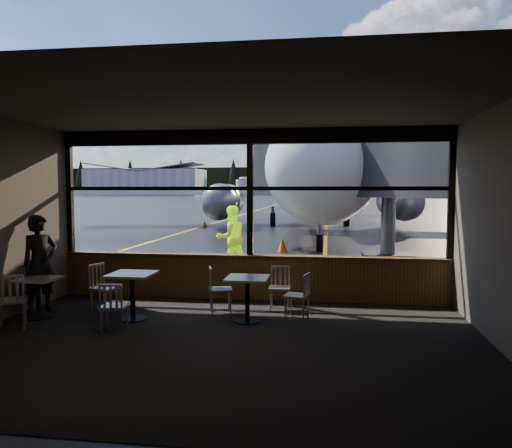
% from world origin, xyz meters
% --- Properties ---
extents(ground_plane, '(520.00, 520.00, 0.00)m').
position_xyz_m(ground_plane, '(0.00, 120.00, 0.00)').
color(ground_plane, black).
rests_on(ground_plane, ground).
extents(carpet_floor, '(8.00, 6.00, 0.01)m').
position_xyz_m(carpet_floor, '(0.00, -3.00, 0.01)').
color(carpet_floor, black).
rests_on(carpet_floor, ground).
extents(ceiling, '(8.00, 6.00, 0.04)m').
position_xyz_m(ceiling, '(0.00, -3.00, 3.50)').
color(ceiling, '#38332D').
rests_on(ceiling, ground).
extents(wall_right, '(0.04, 6.00, 3.50)m').
position_xyz_m(wall_right, '(4.00, -3.00, 1.75)').
color(wall_right, '#4E463E').
rests_on(wall_right, ground).
extents(wall_back, '(8.00, 0.04, 3.50)m').
position_xyz_m(wall_back, '(0.00, -6.00, 1.75)').
color(wall_back, '#4E463E').
rests_on(wall_back, ground).
extents(window_sill, '(8.00, 0.28, 0.90)m').
position_xyz_m(window_sill, '(0.00, 0.00, 0.45)').
color(window_sill, '#4E3017').
rests_on(window_sill, ground).
extents(window_header, '(8.00, 0.18, 0.30)m').
position_xyz_m(window_header, '(0.00, 0.00, 3.35)').
color(window_header, black).
rests_on(window_header, ground).
extents(mullion_left, '(0.12, 0.12, 2.60)m').
position_xyz_m(mullion_left, '(-3.95, 0.00, 2.20)').
color(mullion_left, black).
rests_on(mullion_left, ground).
extents(mullion_centre, '(0.12, 0.12, 2.60)m').
position_xyz_m(mullion_centre, '(0.00, 0.00, 2.20)').
color(mullion_centre, black).
rests_on(mullion_centre, ground).
extents(mullion_right, '(0.12, 0.12, 2.60)m').
position_xyz_m(mullion_right, '(3.95, 0.00, 2.20)').
color(mullion_right, black).
rests_on(mullion_right, ground).
extents(window_transom, '(8.00, 0.10, 0.08)m').
position_xyz_m(window_transom, '(0.00, 0.00, 2.30)').
color(window_transom, black).
rests_on(window_transom, ground).
extents(airliner, '(32.31, 37.92, 11.02)m').
position_xyz_m(airliner, '(0.51, 20.33, 5.51)').
color(airliner, white).
rests_on(airliner, ground_plane).
extents(jet_bridge, '(9.07, 11.08, 4.84)m').
position_xyz_m(jet_bridge, '(3.60, 5.50, 2.42)').
color(jet_bridge, '#272729').
rests_on(jet_bridge, ground_plane).
extents(cafe_table_near, '(0.71, 0.71, 0.78)m').
position_xyz_m(cafe_table_near, '(0.23, -1.77, 0.39)').
color(cafe_table_near, '#A4A097').
rests_on(cafe_table_near, carpet_floor).
extents(cafe_table_mid, '(0.75, 0.75, 0.82)m').
position_xyz_m(cafe_table_mid, '(-1.78, -1.90, 0.41)').
color(cafe_table_mid, '#A29E95').
rests_on(cafe_table_mid, carpet_floor).
extents(cafe_table_left, '(0.66, 0.66, 0.72)m').
position_xyz_m(cafe_table_left, '(-3.47, -2.06, 0.36)').
color(cafe_table_left, '#A7A19A').
rests_on(cafe_table_left, carpet_floor).
extents(chair_near_e, '(0.55, 0.55, 0.84)m').
position_xyz_m(chair_near_e, '(1.06, -1.50, 0.42)').
color(chair_near_e, beige).
rests_on(chair_near_e, carpet_floor).
extents(chair_near_w, '(0.59, 0.59, 0.87)m').
position_xyz_m(chair_near_w, '(-0.36, -1.25, 0.43)').
color(chair_near_w, '#AAA69A').
rests_on(chair_near_w, carpet_floor).
extents(chair_near_n, '(0.47, 0.47, 0.83)m').
position_xyz_m(chair_near_n, '(0.70, -0.85, 0.41)').
color(chair_near_n, beige).
rests_on(chair_near_n, carpet_floor).
extents(chair_mid_s, '(0.51, 0.51, 0.82)m').
position_xyz_m(chair_mid_s, '(-1.78, -2.68, 0.41)').
color(chair_mid_s, '#BBB5A9').
rests_on(chair_mid_s, carpet_floor).
extents(chair_mid_w, '(0.62, 0.62, 0.92)m').
position_xyz_m(chair_mid_w, '(-2.46, -1.54, 0.46)').
color(chair_mid_w, beige).
rests_on(chair_mid_w, carpet_floor).
extents(chair_left_s, '(0.69, 0.69, 0.93)m').
position_xyz_m(chair_left_s, '(-3.50, -2.75, 0.47)').
color(chair_left_s, '#BBB6A9').
rests_on(chair_left_s, carpet_floor).
extents(passenger, '(0.73, 0.79, 1.82)m').
position_xyz_m(passenger, '(-3.69, -1.63, 0.91)').
color(passenger, black).
rests_on(passenger, carpet_floor).
extents(ground_crew, '(1.12, 1.07, 1.82)m').
position_xyz_m(ground_crew, '(-1.11, 3.61, 0.91)').
color(ground_crew, '#BFF219').
rests_on(ground_crew, ground_plane).
extents(cone_nose, '(0.36, 0.36, 0.51)m').
position_xyz_m(cone_nose, '(-0.05, 7.96, 0.25)').
color(cone_nose, orange).
rests_on(cone_nose, ground_plane).
extents(cone_wing, '(0.31, 0.31, 0.43)m').
position_xyz_m(cone_wing, '(-5.70, 18.81, 0.22)').
color(cone_wing, '#E25707').
rests_on(cone_wing, ground_plane).
extents(hangar_left, '(45.00, 18.00, 11.00)m').
position_xyz_m(hangar_left, '(-70.00, 180.00, 5.50)').
color(hangar_left, silver).
rests_on(hangar_left, ground_plane).
extents(hangar_mid, '(38.00, 15.00, 10.00)m').
position_xyz_m(hangar_mid, '(0.00, 185.00, 5.00)').
color(hangar_mid, silver).
rests_on(hangar_mid, ground_plane).
extents(hangar_right, '(50.00, 20.00, 12.00)m').
position_xyz_m(hangar_right, '(60.00, 178.00, 6.00)').
color(hangar_right, silver).
rests_on(hangar_right, ground_plane).
extents(fuel_tank_a, '(8.00, 8.00, 6.00)m').
position_xyz_m(fuel_tank_a, '(-30.00, 182.00, 3.00)').
color(fuel_tank_a, silver).
rests_on(fuel_tank_a, ground_plane).
extents(fuel_tank_b, '(8.00, 8.00, 6.00)m').
position_xyz_m(fuel_tank_b, '(-20.00, 182.00, 3.00)').
color(fuel_tank_b, silver).
rests_on(fuel_tank_b, ground_plane).
extents(fuel_tank_c, '(8.00, 8.00, 6.00)m').
position_xyz_m(fuel_tank_c, '(-10.00, 182.00, 3.00)').
color(fuel_tank_c, silver).
rests_on(fuel_tank_c, ground_plane).
extents(treeline, '(360.00, 3.00, 12.00)m').
position_xyz_m(treeline, '(0.00, 210.00, 6.00)').
color(treeline, black).
rests_on(treeline, ground_plane).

